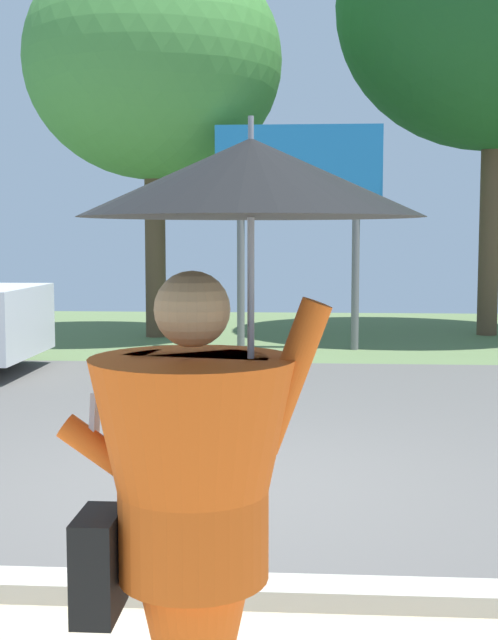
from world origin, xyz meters
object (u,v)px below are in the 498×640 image
object	(u,v)px
tree_center_back	(495,4)
tree_right_mid	(153,63)
monk_pedestrian	(206,480)
roadside_billboard	(298,187)

from	to	relation	value
tree_center_back	tree_right_mid	distance (m)	6.06
monk_pedestrian	roadside_billboard	distance (m)	11.28
tree_center_back	tree_right_mid	xyz separation A→B (m)	(-5.93, -0.68, -1.05)
roadside_billboard	tree_right_mid	size ratio (longest dim) A/B	0.51
monk_pedestrian	roadside_billboard	world-z (taller)	roadside_billboard
roadside_billboard	tree_center_back	size ratio (longest dim) A/B	0.42
monk_pedestrian	tree_center_back	distance (m)	14.64
monk_pedestrian	tree_right_mid	world-z (taller)	tree_right_mid
tree_center_back	tree_right_mid	world-z (taller)	tree_center_back
roadside_billboard	tree_right_mid	bearing A→B (deg)	148.73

